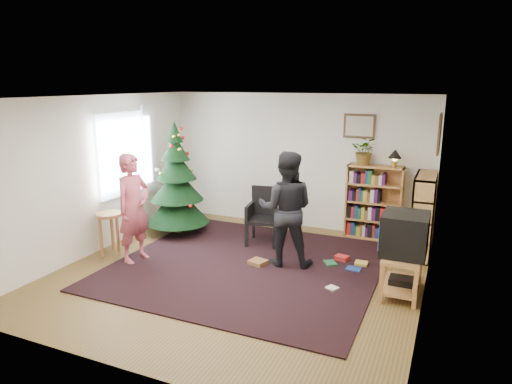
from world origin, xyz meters
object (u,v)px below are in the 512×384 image
at_px(stool, 109,222).
at_px(person_standing, 134,208).
at_px(potted_plant, 365,151).
at_px(bookshelf_back, 374,202).
at_px(tv_stand, 402,270).
at_px(picture_right, 440,134).
at_px(person_by_chair, 286,209).
at_px(picture_back, 359,126).
at_px(bookshelf_right, 423,214).
at_px(table_lamp, 395,155).
at_px(crt_tv, 405,234).
at_px(christmas_tree, 177,188).
at_px(armchair, 266,213).

distance_m(stool, person_standing, 0.62).
relative_size(stool, potted_plant, 1.42).
bearing_deg(bookshelf_back, tv_stand, -70.75).
bearing_deg(tv_stand, picture_right, 80.27).
relative_size(person_by_chair, potted_plant, 3.56).
bearing_deg(picture_back, picture_right, -28.69).
relative_size(bookshelf_back, bookshelf_right, 1.00).
height_order(picture_back, bookshelf_right, picture_back).
relative_size(person_by_chair, table_lamp, 5.78).
distance_m(picture_right, person_by_chair, 2.54).
bearing_deg(bookshelf_back, person_by_chair, -119.59).
relative_size(picture_right, tv_stand, 0.72).
relative_size(crt_tv, table_lamp, 2.05).
bearing_deg(bookshelf_back, table_lamp, 0.00).
relative_size(picture_right, potted_plant, 1.24).
xyz_separation_m(stool, potted_plant, (3.49, 2.48, 1.01)).
xyz_separation_m(picture_back, picture_right, (1.33, -0.73, 0.00)).
bearing_deg(tv_stand, christmas_tree, 167.17).
xyz_separation_m(armchair, stool, (-2.06, -1.50, 0.01)).
relative_size(picture_back, armchair, 0.57).
xyz_separation_m(armchair, person_by_chair, (0.64, -0.77, 0.35)).
xyz_separation_m(picture_right, christmas_tree, (-4.26, -0.57, -1.10)).
distance_m(crt_tv, person_by_chair, 1.75).
distance_m(christmas_tree, person_by_chair, 2.36).
bearing_deg(stool, christmas_tree, 72.65).
xyz_separation_m(crt_tv, stool, (-4.42, -0.41, -0.29)).
relative_size(picture_right, armchair, 0.62).
bearing_deg(armchair, bookshelf_back, 21.57).
bearing_deg(potted_plant, table_lamp, 0.00).
relative_size(bookshelf_back, person_standing, 0.78).
height_order(armchair, table_lamp, table_lamp).
xyz_separation_m(bookshelf_back, person_standing, (-3.16, -2.54, 0.17)).
relative_size(picture_right, bookshelf_back, 0.46).
bearing_deg(stool, bookshelf_right, 23.57).
distance_m(person_by_chair, table_lamp, 2.27).
height_order(picture_right, potted_plant, picture_right).
relative_size(christmas_tree, bookshelf_right, 1.56).
bearing_deg(potted_plant, crt_tv, -66.05).
bearing_deg(picture_back, person_standing, -136.48).
bearing_deg(picture_right, stool, -157.94).
bearing_deg(person_standing, picture_right, -56.44).
distance_m(christmas_tree, stool, 1.42).
bearing_deg(person_by_chair, table_lamp, -139.57).
bearing_deg(christmas_tree, person_standing, -84.75).
xyz_separation_m(christmas_tree, potted_plant, (3.08, 1.16, 0.70)).
height_order(picture_back, tv_stand, picture_back).
xyz_separation_m(bookshelf_back, stool, (-3.69, -2.48, -0.13)).
xyz_separation_m(bookshelf_back, crt_tv, (0.72, -2.08, 0.15)).
xyz_separation_m(tv_stand, armchair, (-2.36, 1.10, 0.20)).
bearing_deg(person_standing, crt_tv, -74.89).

